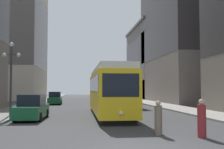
% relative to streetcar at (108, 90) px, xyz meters
% --- Properties ---
extents(ground_plane, '(200.00, 200.00, 0.00)m').
position_rel_streetcar_xyz_m(ground_plane, '(-0.23, -13.37, -2.10)').
color(ground_plane, '#38383A').
extents(sidewalk_left, '(3.49, 120.00, 0.15)m').
position_rel_streetcar_xyz_m(sidewalk_left, '(-8.94, 26.63, -2.03)').
color(sidewalk_left, gray).
rests_on(sidewalk_left, ground).
extents(sidewalk_right, '(3.49, 120.00, 0.15)m').
position_rel_streetcar_xyz_m(sidewalk_right, '(8.48, 26.63, -2.03)').
color(sidewalk_right, gray).
rests_on(sidewalk_right, ground).
extents(streetcar, '(2.71, 14.86, 3.89)m').
position_rel_streetcar_xyz_m(streetcar, '(0.00, 0.00, 0.00)').
color(streetcar, black).
rests_on(streetcar, ground).
extents(transit_bus, '(2.87, 13.04, 3.45)m').
position_rel_streetcar_xyz_m(transit_bus, '(3.17, 13.40, -0.15)').
color(transit_bus, black).
rests_on(transit_bus, ground).
extents(parked_car_left_near, '(1.93, 4.31, 1.82)m').
position_rel_streetcar_xyz_m(parked_car_left_near, '(-5.89, 17.06, -1.26)').
color(parked_car_left_near, black).
rests_on(parked_car_left_near, ground).
extents(parked_car_left_mid, '(2.03, 4.96, 1.82)m').
position_rel_streetcar_xyz_m(parked_car_left_mid, '(-5.89, -2.67, -1.26)').
color(parked_car_left_mid, black).
rests_on(parked_car_left_mid, ground).
extents(pedestrian_crossing_near, '(0.37, 0.37, 1.65)m').
position_rel_streetcar_xyz_m(pedestrian_crossing_near, '(1.32, -10.39, -1.33)').
color(pedestrian_crossing_near, '#6B5B4C').
rests_on(pedestrian_crossing_near, ground).
extents(pedestrian_crossing_far, '(0.39, 0.39, 1.76)m').
position_rel_streetcar_xyz_m(pedestrian_crossing_far, '(3.09, -11.32, -1.28)').
color(pedestrian_crossing_far, maroon).
rests_on(pedestrian_crossing_far, ground).
extents(lamp_post_left_near, '(1.41, 0.36, 5.74)m').
position_rel_streetcar_xyz_m(lamp_post_left_near, '(-7.79, -1.09, 1.80)').
color(lamp_post_left_near, '#333338').
rests_on(lamp_post_left_near, sidewalk_left).
extents(building_left_corner, '(10.94, 22.14, 26.92)m').
position_rel_streetcar_xyz_m(building_left_corner, '(-15.85, 38.92, 11.77)').
color(building_left_corner, '#B2A893').
rests_on(building_left_corner, ground).
extents(building_right_corner, '(12.08, 20.74, 16.59)m').
position_rel_streetcar_xyz_m(building_right_corner, '(15.97, 38.98, 6.41)').
color(building_right_corner, gray).
rests_on(building_right_corner, ground).
extents(building_right_far, '(15.50, 21.73, 29.77)m').
position_rel_streetcar_xyz_m(building_right_far, '(17.68, 21.18, 13.25)').
color(building_right_far, slate).
rests_on(building_right_far, ground).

